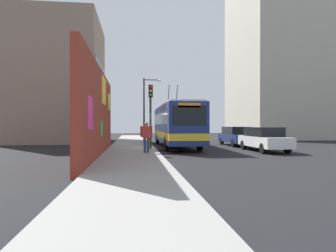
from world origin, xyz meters
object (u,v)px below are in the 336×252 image
Objects in this scene: parked_car_white at (264,139)px; city_bus at (175,124)px; traffic_light at (151,106)px; pedestrian_at_curb at (146,135)px; street_lamp at (146,105)px; parked_car_navy at (236,136)px.

city_bus is at bearing 48.79° from parked_car_white.
parked_car_white is at bearing -100.15° from traffic_light.
street_lamp is (12.21, -0.52, 2.52)m from pedestrian_at_curb.
street_lamp reaches higher than traffic_light.
parked_car_white is 2.74× the size of pedestrian_at_curb.
pedestrian_at_curb is 0.28× the size of street_lamp.
city_bus is 6.58m from street_lamp.
pedestrian_at_curb is 3.56m from traffic_light.
street_lamp is at bearing -0.64° from traffic_light.
street_lamp is (5.96, 2.05, 1.88)m from city_bus.
parked_car_white is 5.22m from parked_car_navy.
parked_car_white is 0.78× the size of street_lamp.
street_lamp is at bearing 34.57° from parked_car_white.
street_lamp reaches higher than parked_car_navy.
traffic_light is 9.23m from street_lamp.
traffic_light is at bearing 179.36° from street_lamp.
city_bus is at bearing -161.05° from street_lamp.
street_lamp is (9.20, -0.10, 0.67)m from traffic_light.
parked_car_white is at bearing -131.21° from city_bus.
pedestrian_at_curb is at bearing 172.12° from traffic_light.
city_bus is 4.07m from traffic_light.
city_bus reaches higher than pedestrian_at_curb.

